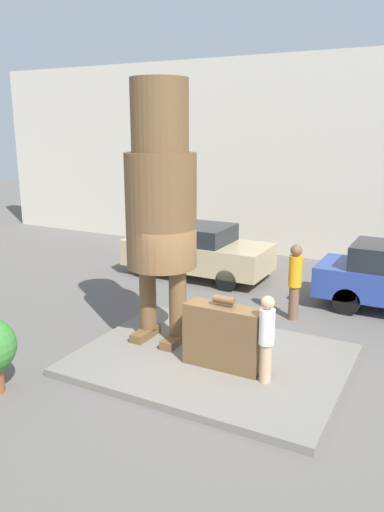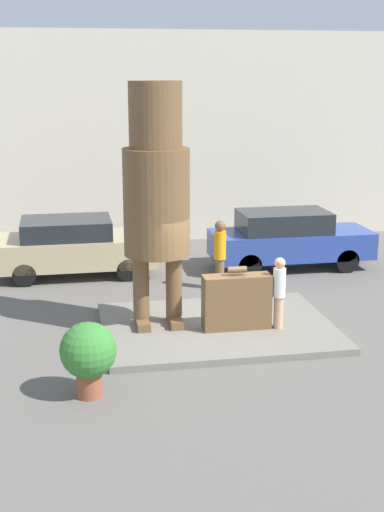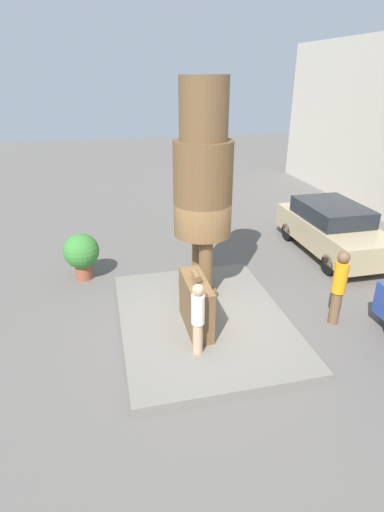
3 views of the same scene
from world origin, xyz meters
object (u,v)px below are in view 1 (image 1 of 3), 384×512
(statue_figure, at_px, (161,194))
(giant_suitcase, at_px, (223,336))
(tourist, at_px, (267,336))
(parked_car_tan, at_px, (196,249))
(worker_hivis, at_px, (295,279))

(statue_figure, relative_size, giant_suitcase, 3.56)
(statue_figure, bearing_deg, giant_suitcase, -18.76)
(tourist, bearing_deg, parked_car_tan, 127.53)
(giant_suitcase, bearing_deg, tourist, -11.27)
(statue_figure, distance_m, tourist, 3.38)
(statue_figure, xyz_separation_m, worker_hivis, (1.98, 2.66, -2.16))
(parked_car_tan, height_order, worker_hivis, worker_hivis)
(tourist, bearing_deg, worker_hivis, 98.70)
(tourist, relative_size, worker_hivis, 0.86)
(tourist, bearing_deg, giant_suitcase, 168.73)
(statue_figure, height_order, giant_suitcase, statue_figure)
(tourist, distance_m, parked_car_tan, 6.86)
(statue_figure, bearing_deg, worker_hivis, 53.41)
(statue_figure, relative_size, worker_hivis, 2.83)
(tourist, distance_m, worker_hivis, 3.43)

